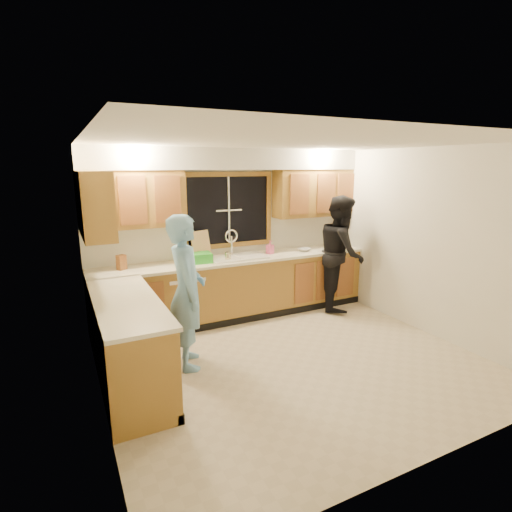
{
  "coord_description": "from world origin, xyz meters",
  "views": [
    {
      "loc": [
        -2.33,
        -3.69,
        2.25
      ],
      "look_at": [
        -0.16,
        0.65,
        1.16
      ],
      "focal_mm": 28.0,
      "sensor_mm": 36.0,
      "label": 1
    }
  ],
  "objects_px": {
    "dish_crate": "(201,258)",
    "sink": "(237,261)",
    "knife_block": "(121,262)",
    "soap_bottle": "(270,247)",
    "stove": "(138,367)",
    "woman": "(341,253)",
    "man": "(187,292)",
    "dishwasher": "(183,299)",
    "bowl": "(304,250)"
  },
  "relations": [
    {
      "from": "dish_crate",
      "to": "sink",
      "type": "bearing_deg",
      "value": 3.05
    },
    {
      "from": "knife_block",
      "to": "soap_bottle",
      "type": "relative_size",
      "value": 0.96
    },
    {
      "from": "dish_crate",
      "to": "soap_bottle",
      "type": "xyz_separation_m",
      "value": [
        1.15,
        0.07,
        0.04
      ]
    },
    {
      "from": "knife_block",
      "to": "sink",
      "type": "bearing_deg",
      "value": -29.97
    },
    {
      "from": "stove",
      "to": "woman",
      "type": "height_order",
      "value": "woman"
    },
    {
      "from": "man",
      "to": "stove",
      "type": "bearing_deg",
      "value": 146.5
    },
    {
      "from": "stove",
      "to": "woman",
      "type": "xyz_separation_m",
      "value": [
        3.45,
        1.46,
        0.46
      ]
    },
    {
      "from": "knife_block",
      "to": "man",
      "type": "bearing_deg",
      "value": -94.81
    },
    {
      "from": "knife_block",
      "to": "dish_crate",
      "type": "relative_size",
      "value": 0.68
    },
    {
      "from": "dish_crate",
      "to": "stove",
      "type": "bearing_deg",
      "value": -124.43
    },
    {
      "from": "knife_block",
      "to": "dish_crate",
      "type": "distance_m",
      "value": 1.07
    },
    {
      "from": "stove",
      "to": "soap_bottle",
      "type": "height_order",
      "value": "soap_bottle"
    },
    {
      "from": "dishwasher",
      "to": "soap_bottle",
      "type": "xyz_separation_m",
      "value": [
        1.43,
        0.05,
        0.61
      ]
    },
    {
      "from": "dishwasher",
      "to": "bowl",
      "type": "distance_m",
      "value": 2.09
    },
    {
      "from": "stove",
      "to": "soap_bottle",
      "type": "xyz_separation_m",
      "value": [
        2.38,
        1.86,
        0.57
      ]
    },
    {
      "from": "woman",
      "to": "bowl",
      "type": "distance_m",
      "value": 0.58
    },
    {
      "from": "dish_crate",
      "to": "dishwasher",
      "type": "bearing_deg",
      "value": 176.8
    },
    {
      "from": "soap_bottle",
      "to": "man",
      "type": "bearing_deg",
      "value": -145.27
    },
    {
      "from": "knife_block",
      "to": "bowl",
      "type": "height_order",
      "value": "knife_block"
    },
    {
      "from": "soap_bottle",
      "to": "stove",
      "type": "bearing_deg",
      "value": -141.99
    },
    {
      "from": "woman",
      "to": "sink",
      "type": "bearing_deg",
      "value": 111.41
    },
    {
      "from": "dishwasher",
      "to": "knife_block",
      "type": "relative_size",
      "value": 4.18
    },
    {
      "from": "knife_block",
      "to": "bowl",
      "type": "relative_size",
      "value": 0.99
    },
    {
      "from": "knife_block",
      "to": "bowl",
      "type": "xyz_separation_m",
      "value": [
        2.8,
        -0.08,
        -0.07
      ]
    },
    {
      "from": "knife_block",
      "to": "bowl",
      "type": "bearing_deg",
      "value": -30.22
    },
    {
      "from": "sink",
      "to": "bowl",
      "type": "distance_m",
      "value": 1.17
    },
    {
      "from": "soap_bottle",
      "to": "bowl",
      "type": "distance_m",
      "value": 0.6
    },
    {
      "from": "bowl",
      "to": "soap_bottle",
      "type": "bearing_deg",
      "value": 172.39
    },
    {
      "from": "man",
      "to": "bowl",
      "type": "relative_size",
      "value": 8.82
    },
    {
      "from": "man",
      "to": "soap_bottle",
      "type": "xyz_separation_m",
      "value": [
        1.7,
        1.18,
        0.15
      ]
    },
    {
      "from": "knife_block",
      "to": "dishwasher",
      "type": "bearing_deg",
      "value": -32.61
    },
    {
      "from": "dishwasher",
      "to": "dish_crate",
      "type": "xyz_separation_m",
      "value": [
        0.28,
        -0.02,
        0.58
      ]
    },
    {
      "from": "woman",
      "to": "soap_bottle",
      "type": "xyz_separation_m",
      "value": [
        -1.07,
        0.4,
        0.12
      ]
    },
    {
      "from": "knife_block",
      "to": "soap_bottle",
      "type": "bearing_deg",
      "value": -28.64
    },
    {
      "from": "sink",
      "to": "man",
      "type": "distance_m",
      "value": 1.6
    },
    {
      "from": "dishwasher",
      "to": "bowl",
      "type": "xyz_separation_m",
      "value": [
        2.02,
        -0.03,
        0.53
      ]
    },
    {
      "from": "sink",
      "to": "woman",
      "type": "bearing_deg",
      "value": -12.43
    },
    {
      "from": "sink",
      "to": "knife_block",
      "type": "bearing_deg",
      "value": 178.55
    },
    {
      "from": "sink",
      "to": "man",
      "type": "xyz_separation_m",
      "value": [
        -1.12,
        -1.14,
        0.01
      ]
    },
    {
      "from": "sink",
      "to": "dish_crate",
      "type": "xyz_separation_m",
      "value": [
        -0.57,
        -0.03,
        0.12
      ]
    },
    {
      "from": "man",
      "to": "dish_crate",
      "type": "height_order",
      "value": "man"
    },
    {
      "from": "woman",
      "to": "bowl",
      "type": "xyz_separation_m",
      "value": [
        -0.48,
        0.32,
        0.04
      ]
    },
    {
      "from": "woman",
      "to": "soap_bottle",
      "type": "relative_size",
      "value": 8.85
    },
    {
      "from": "dish_crate",
      "to": "man",
      "type": "bearing_deg",
      "value": -116.2
    },
    {
      "from": "sink",
      "to": "dishwasher",
      "type": "xyz_separation_m",
      "value": [
        -0.85,
        -0.01,
        -0.45
      ]
    },
    {
      "from": "sink",
      "to": "soap_bottle",
      "type": "height_order",
      "value": "sink"
    },
    {
      "from": "stove",
      "to": "woman",
      "type": "bearing_deg",
      "value": 22.95
    },
    {
      "from": "stove",
      "to": "man",
      "type": "bearing_deg",
      "value": 45.02
    },
    {
      "from": "stove",
      "to": "knife_block",
      "type": "height_order",
      "value": "knife_block"
    },
    {
      "from": "dishwasher",
      "to": "woman",
      "type": "relative_size",
      "value": 0.45
    }
  ]
}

